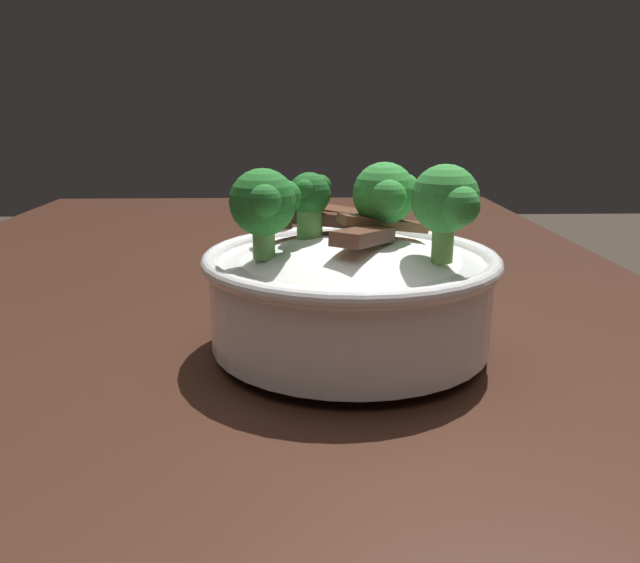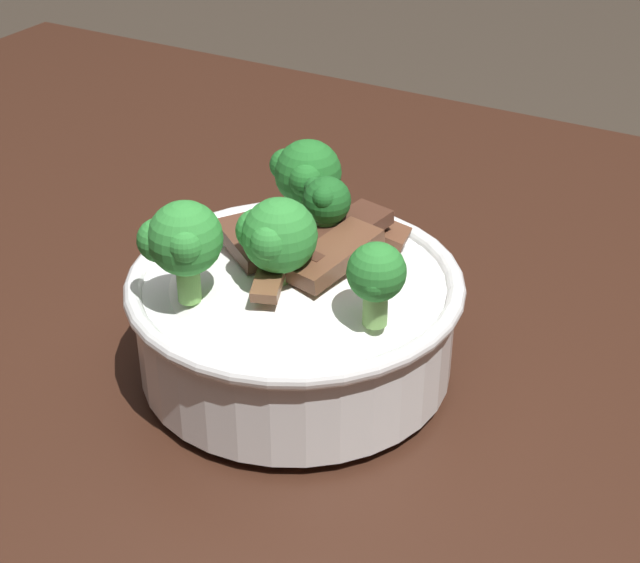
# 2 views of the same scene
# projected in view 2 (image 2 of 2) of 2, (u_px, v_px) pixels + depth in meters

# --- Properties ---
(dining_table) EXTENTS (1.56, 0.87, 0.75)m
(dining_table) POSITION_uv_depth(u_px,v_px,m) (427.00, 459.00, 0.78)
(dining_table) COLOR #381E14
(dining_table) RESTS_ON ground
(rice_bowl) EXTENTS (0.22, 0.22, 0.15)m
(rice_bowl) POSITION_uv_depth(u_px,v_px,m) (294.00, 305.00, 0.64)
(rice_bowl) COLOR white
(rice_bowl) RESTS_ON dining_table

